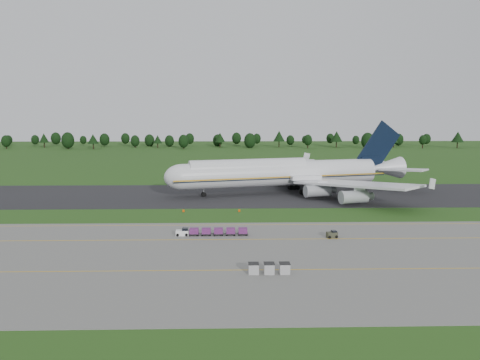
{
  "coord_description": "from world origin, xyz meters",
  "views": [
    {
      "loc": [
        -2.89,
        -110.81,
        24.58
      ],
      "look_at": [
        -0.19,
        2.0,
        8.36
      ],
      "focal_mm": 35.0,
      "sensor_mm": 36.0,
      "label": 1
    }
  ],
  "objects_px": {
    "edge_markers": "(211,211)",
    "baggage_train": "(211,231)",
    "utility_cart": "(332,235)",
    "uld_row": "(269,268)",
    "aircraft": "(285,173)"
  },
  "relations": [
    {
      "from": "utility_cart",
      "to": "edge_markers",
      "type": "distance_m",
      "value": 35.35
    },
    {
      "from": "utility_cart",
      "to": "edge_markers",
      "type": "relative_size",
      "value": 0.15
    },
    {
      "from": "uld_row",
      "to": "aircraft",
      "type": "bearing_deg",
      "value": 81.3
    },
    {
      "from": "utility_cart",
      "to": "edge_markers",
      "type": "xyz_separation_m",
      "value": [
        -24.81,
        25.18,
        -0.34
      ]
    },
    {
      "from": "edge_markers",
      "to": "uld_row",
      "type": "bearing_deg",
      "value": -77.0
    },
    {
      "from": "uld_row",
      "to": "edge_markers",
      "type": "bearing_deg",
      "value": 103.0
    },
    {
      "from": "uld_row",
      "to": "edge_markers",
      "type": "xyz_separation_m",
      "value": [
        -10.56,
        45.71,
        -0.61
      ]
    },
    {
      "from": "baggage_train",
      "to": "utility_cart",
      "type": "relative_size",
      "value": 6.51
    },
    {
      "from": "utility_cart",
      "to": "uld_row",
      "type": "xyz_separation_m",
      "value": [
        -14.25,
        -20.53,
        0.27
      ]
    },
    {
      "from": "edge_markers",
      "to": "baggage_train",
      "type": "bearing_deg",
      "value": -88.16
    },
    {
      "from": "uld_row",
      "to": "baggage_train",
      "type": "bearing_deg",
      "value": 113.24
    },
    {
      "from": "utility_cart",
      "to": "uld_row",
      "type": "relative_size",
      "value": 0.34
    },
    {
      "from": "baggage_train",
      "to": "edge_markers",
      "type": "xyz_separation_m",
      "value": [
        -0.73,
        22.83,
        -0.58
      ]
    },
    {
      "from": "aircraft",
      "to": "utility_cart",
      "type": "relative_size",
      "value": 35.5
    },
    {
      "from": "baggage_train",
      "to": "utility_cart",
      "type": "distance_m",
      "value": 24.19
    }
  ]
}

